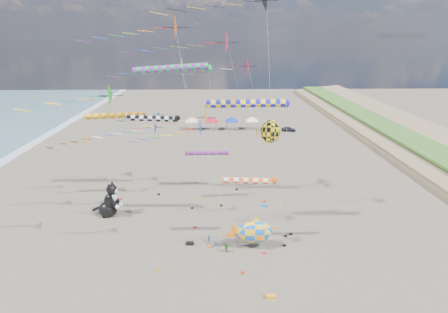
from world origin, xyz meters
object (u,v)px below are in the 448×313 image
fish_inflatable (254,232)px  person_adult (216,241)px  child_green (226,248)px  child_blue (209,239)px  parked_car (288,129)px  cat_inflatable (109,199)px

fish_inflatable → person_adult: bearing=174.8°
fish_inflatable → child_green: 3.43m
person_adult → child_green: bearing=-85.0°
child_green → child_blue: (-1.92, 1.98, -0.11)m
child_blue → parked_car: parked_car is taller
cat_inflatable → child_green: (14.90, -8.69, -1.80)m
cat_inflatable → child_blue: 14.74m
fish_inflatable → cat_inflatable: bearing=156.0°
cat_inflatable → fish_inflatable: 19.61m
cat_inflatable → child_green: 17.35m
fish_inflatable → child_blue: bearing=165.6°
fish_inflatable → parked_car: bearing=74.3°
person_adult → child_green: (1.15, -1.10, -0.13)m
person_adult → parked_car: bearing=28.5°
cat_inflatable → person_adult: 15.79m
child_green → parked_car: (17.02, 50.54, -0.03)m
person_adult → cat_inflatable: bearing=109.8°
fish_inflatable → child_green: bearing=-166.5°
cat_inflatable → fish_inflatable: cat_inflatable is taller
fish_inflatable → person_adult: (-4.17, 0.38, -1.34)m
fish_inflatable → child_blue: (-4.93, 1.26, -1.59)m
person_adult → parked_car: 52.67m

